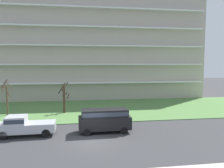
% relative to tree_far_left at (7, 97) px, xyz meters
% --- Properties ---
extents(ground, '(160.00, 160.00, 0.00)m').
position_rel_tree_far_left_xyz_m(ground, '(10.61, -11.46, -2.46)').
color(ground, '#38383A').
extents(grass_lawn_strip, '(80.00, 16.00, 0.08)m').
position_rel_tree_far_left_xyz_m(grass_lawn_strip, '(10.61, 2.54, -2.42)').
color(grass_lawn_strip, '#547F42').
rests_on(grass_lawn_strip, ground).
extents(apartment_building, '(47.09, 14.41, 20.32)m').
position_rel_tree_far_left_xyz_m(apartment_building, '(10.61, 17.27, 7.71)').
color(apartment_building, '#B2A899').
rests_on(apartment_building, ground).
extents(tree_far_left, '(1.37, 1.36, 4.86)m').
position_rel_tree_far_left_xyz_m(tree_far_left, '(0.00, 0.00, 0.00)').
color(tree_far_left, brown).
rests_on(tree_far_left, ground).
extents(tree_left, '(1.67, 1.35, 4.33)m').
position_rel_tree_far_left_xyz_m(tree_left, '(7.40, 0.54, -0.28)').
color(tree_left, '#423023').
rests_on(tree_left, ground).
extents(van_black_near_left, '(5.24, 2.10, 2.36)m').
position_rel_tree_far_left_xyz_m(van_black_near_left, '(11.97, -8.96, -1.06)').
color(van_black_near_left, black).
rests_on(van_black_near_left, ground).
extents(pickup_silver_center_left, '(5.46, 2.16, 1.95)m').
position_rel_tree_far_left_xyz_m(pickup_silver_center_left, '(4.18, -8.96, -1.44)').
color(pickup_silver_center_left, '#B7BABF').
rests_on(pickup_silver_center_left, ground).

